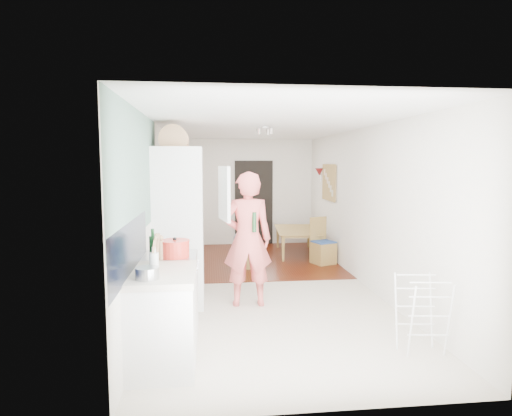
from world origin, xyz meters
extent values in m
cube|color=beige|center=(0.00, 0.00, 0.00)|extent=(3.20, 7.00, 0.01)
cube|color=#4F1D0C|center=(0.00, 1.85, 0.01)|extent=(3.20, 3.30, 0.01)
cube|color=slate|center=(-1.59, -2.00, 1.85)|extent=(0.02, 3.00, 1.30)
cube|color=black|center=(-1.59, -2.55, 1.15)|extent=(0.02, 1.90, 0.50)
cube|color=black|center=(0.20, 3.48, 1.00)|extent=(0.90, 0.04, 2.00)
cube|color=white|center=(-1.30, -2.55, 0.43)|extent=(0.60, 0.90, 0.86)
cube|color=beige|center=(-1.30, -2.55, 0.89)|extent=(0.62, 0.92, 0.06)
cube|color=white|center=(-1.30, -1.80, 0.44)|extent=(0.60, 0.60, 0.88)
cube|color=#B4B4B6|center=(-1.30, -1.80, 0.90)|extent=(0.60, 0.60, 0.04)
cube|color=white|center=(-1.27, -0.78, 1.07)|extent=(0.66, 0.66, 2.15)
cube|color=white|center=(-0.66, -1.08, 1.55)|extent=(0.14, 0.56, 0.70)
cube|color=white|center=(-0.96, -0.78, 1.55)|extent=(0.02, 0.52, 0.66)
cube|color=tan|center=(1.58, 1.90, 1.55)|extent=(0.03, 0.90, 0.70)
cube|color=olive|center=(1.57, 1.90, 1.55)|extent=(0.00, 0.94, 0.74)
cone|color=maroon|center=(1.54, 2.55, 1.75)|extent=(0.18, 0.18, 0.16)
imported|color=#E6625E|center=(-0.34, -0.89, 1.08)|extent=(0.79, 0.53, 2.16)
imported|color=olive|center=(1.02, 2.25, 0.23)|extent=(0.84, 1.37, 0.46)
cube|color=slate|center=(-0.20, 1.15, 0.53)|extent=(0.45, 0.45, 0.18)
cylinder|color=red|center=(-1.23, -1.93, 1.02)|extent=(0.35, 0.35, 0.19)
cylinder|color=#B4B4B6|center=(-1.40, -2.81, 0.97)|extent=(0.27, 0.27, 0.10)
cylinder|color=#16421D|center=(-0.26, -1.00, 1.16)|extent=(0.06, 0.06, 0.27)
cylinder|color=#16421D|center=(-1.41, -2.35, 1.07)|extent=(0.08, 0.08, 0.30)
cylinder|color=#16421D|center=(-1.43, -2.18, 1.05)|extent=(0.07, 0.07, 0.26)
cylinder|color=silver|center=(-1.36, -2.68, 1.02)|extent=(0.10, 0.10, 0.21)
cylinder|color=tan|center=(-1.41, -2.02, 1.03)|extent=(0.06, 0.06, 0.22)
cylinder|color=tan|center=(-1.37, -2.02, 1.02)|extent=(0.07, 0.07, 0.20)
camera|label=1|loc=(-0.85, -6.58, 1.94)|focal=30.00mm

